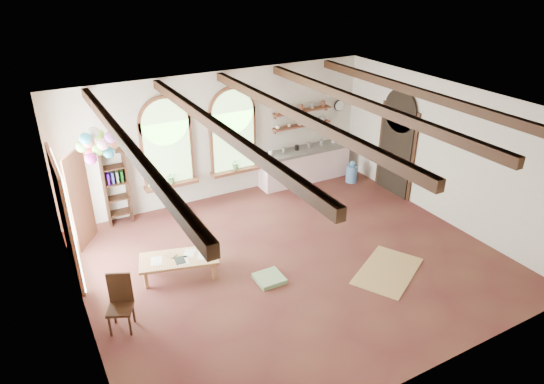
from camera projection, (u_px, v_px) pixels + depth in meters
floor at (293, 260)px, 9.95m from camera, size 8.00×8.00×0.00m
ceiling_beams at (296, 114)px, 8.58m from camera, size 6.20×6.80×0.18m
window_left at (167, 146)px, 11.31m from camera, size 1.30×0.28×2.20m
window_right at (233, 134)px, 12.05m from camera, size 1.30×0.28×2.20m
left_doorway at (66, 219)px, 9.14m from camera, size 0.10×1.90×2.50m
right_doorway at (395, 153)px, 12.36m from camera, size 0.10×1.30×2.40m
kitchen_counter at (304, 165)px, 13.25m from camera, size 2.68×0.62×0.94m
wall_shelf_lower at (302, 125)px, 12.92m from camera, size 1.70×0.24×0.04m
wall_shelf_upper at (302, 111)px, 12.74m from camera, size 1.70×0.24×0.04m
wall_clock at (339, 105)px, 13.36m from camera, size 0.32×0.04×0.32m
bookshelf at (116, 187)px, 10.99m from camera, size 0.53×0.32×1.80m
coffee_table at (179, 260)px, 9.30m from camera, size 1.61×1.06×0.42m
side_chair at (122, 314)px, 8.03m from camera, size 0.53×0.53×1.00m
floor_mat at (387, 271)px, 9.60m from camera, size 1.84×1.61×0.02m
floor_cushion at (269, 278)px, 9.32m from camera, size 0.52×0.52×0.09m
water_jug_a at (352, 173)px, 13.27m from camera, size 0.32×0.32×0.61m
water_jug_b at (336, 166)px, 13.71m from camera, size 0.31×0.31×0.61m
balloon_cluster at (98, 145)px, 9.39m from camera, size 0.77×0.81×1.15m
table_book at (168, 257)px, 9.29m from camera, size 0.25×0.28×0.02m
tablet at (180, 260)px, 9.19m from camera, size 0.21×0.28×0.01m
potted_plant_left at (171, 178)px, 11.58m from camera, size 0.27×0.23×0.30m
potted_plant_right at (236, 164)px, 12.31m from camera, size 0.27×0.23×0.30m
shelf_cup_a at (278, 127)px, 12.56m from camera, size 0.12×0.10×0.10m
shelf_cup_b at (289, 125)px, 12.72m from camera, size 0.10×0.10×0.09m
shelf_bowl_a at (300, 124)px, 12.88m from camera, size 0.22×0.22×0.05m
shelf_bowl_b at (312, 122)px, 13.03m from camera, size 0.20×0.20×0.06m
shelf_vase at (322, 117)px, 13.15m from camera, size 0.18×0.18×0.19m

